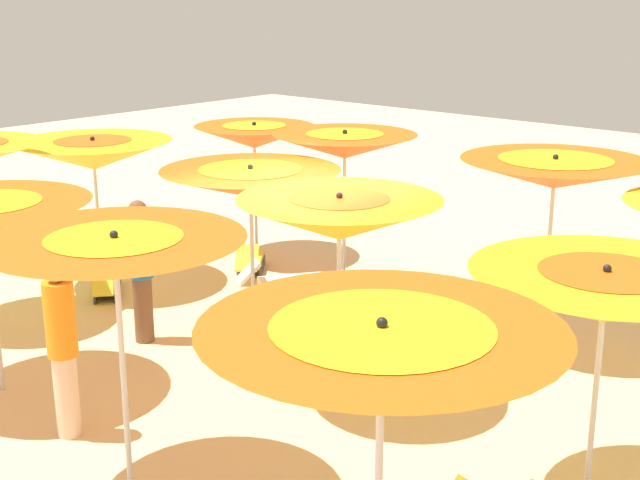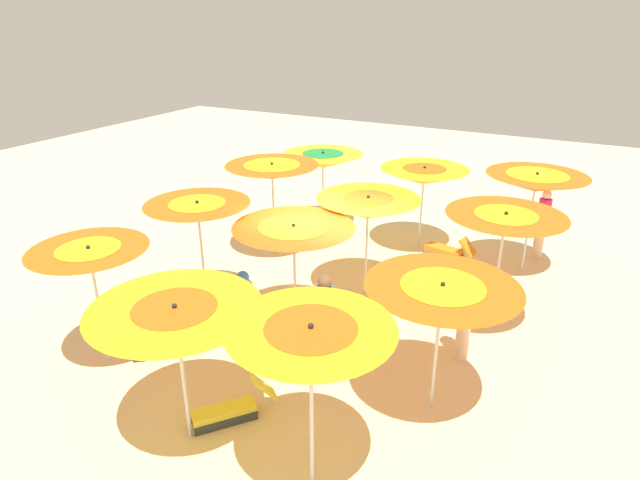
{
  "view_description": "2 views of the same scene",
  "coord_description": "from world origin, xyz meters",
  "px_view_note": "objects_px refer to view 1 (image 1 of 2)",
  "views": [
    {
      "loc": [
        6.66,
        -7.17,
        4.31
      ],
      "look_at": [
        -0.59,
        1.07,
        1.14
      ],
      "focal_mm": 49.44,
      "sensor_mm": 36.0,
      "label": 1
    },
    {
      "loc": [
        -8.62,
        -4.33,
        5.71
      ],
      "look_at": [
        0.48,
        0.43,
        1.3
      ],
      "focal_mm": 29.88,
      "sensor_mm": 36.0,
      "label": 2
    }
  ],
  "objects_px": {
    "beach_umbrella_1": "(554,173)",
    "beach_umbrella_7": "(93,155)",
    "beachgoer_2": "(141,268)",
    "beach_umbrella_9": "(115,256)",
    "lounger_2": "(250,260)",
    "lounger_3": "(106,282)",
    "beach_umbrella_3": "(254,136)",
    "beach_umbrella_2": "(345,146)",
    "beach_ball": "(415,301)",
    "beach_umbrella_8": "(381,357)",
    "beachgoer_1": "(62,344)",
    "beach_umbrella_5": "(339,218)",
    "beach_umbrella_6": "(251,183)",
    "beach_umbrella_4": "(605,296)",
    "lounger_0": "(286,281)"
  },
  "relations": [
    {
      "from": "beach_umbrella_5",
      "to": "beach_umbrella_9",
      "type": "distance_m",
      "value": 2.73
    },
    {
      "from": "beach_umbrella_8",
      "to": "beachgoer_1",
      "type": "height_order",
      "value": "beach_umbrella_8"
    },
    {
      "from": "beach_umbrella_1",
      "to": "beach_umbrella_7",
      "type": "height_order",
      "value": "beach_umbrella_1"
    },
    {
      "from": "beach_umbrella_6",
      "to": "beach_umbrella_8",
      "type": "bearing_deg",
      "value": -36.73
    },
    {
      "from": "beach_umbrella_3",
      "to": "beach_umbrella_7",
      "type": "relative_size",
      "value": 0.98
    },
    {
      "from": "beach_umbrella_6",
      "to": "lounger_0",
      "type": "bearing_deg",
      "value": 118.3
    },
    {
      "from": "beach_umbrella_1",
      "to": "beach_umbrella_4",
      "type": "bearing_deg",
      "value": -56.88
    },
    {
      "from": "beach_umbrella_3",
      "to": "beachgoer_1",
      "type": "bearing_deg",
      "value": -61.96
    },
    {
      "from": "beach_umbrella_7",
      "to": "lounger_3",
      "type": "xyz_separation_m",
      "value": [
        0.57,
        -0.32,
        -1.75
      ]
    },
    {
      "from": "beach_umbrella_3",
      "to": "beachgoer_1",
      "type": "height_order",
      "value": "beach_umbrella_3"
    },
    {
      "from": "beach_umbrella_9",
      "to": "lounger_0",
      "type": "distance_m",
      "value": 5.77
    },
    {
      "from": "beach_umbrella_1",
      "to": "beach_umbrella_9",
      "type": "relative_size",
      "value": 0.99
    },
    {
      "from": "lounger_0",
      "to": "beach_umbrella_5",
      "type": "bearing_deg",
      "value": -92.25
    },
    {
      "from": "beach_umbrella_6",
      "to": "lounger_3",
      "type": "height_order",
      "value": "beach_umbrella_6"
    },
    {
      "from": "beach_umbrella_7",
      "to": "beach_umbrella_9",
      "type": "relative_size",
      "value": 0.95
    },
    {
      "from": "beachgoer_1",
      "to": "beachgoer_2",
      "type": "distance_m",
      "value": 2.45
    },
    {
      "from": "beach_umbrella_4",
      "to": "beach_umbrella_3",
      "type": "bearing_deg",
      "value": 155.7
    },
    {
      "from": "beach_umbrella_2",
      "to": "beach_ball",
      "type": "bearing_deg",
      "value": -0.29
    },
    {
      "from": "beach_umbrella_1",
      "to": "lounger_0",
      "type": "relative_size",
      "value": 1.93
    },
    {
      "from": "beach_umbrella_8",
      "to": "beachgoer_2",
      "type": "xyz_separation_m",
      "value": [
        -5.58,
        2.44,
        -1.23
      ]
    },
    {
      "from": "beachgoer_2",
      "to": "beach_umbrella_9",
      "type": "bearing_deg",
      "value": -113.69
    },
    {
      "from": "beach_umbrella_3",
      "to": "beach_umbrella_4",
      "type": "distance_m",
      "value": 8.09
    },
    {
      "from": "beach_umbrella_2",
      "to": "beach_ball",
      "type": "xyz_separation_m",
      "value": [
        1.28,
        -0.01,
        -2.01
      ]
    },
    {
      "from": "beach_umbrella_4",
      "to": "beach_umbrella_8",
      "type": "height_order",
      "value": "beach_umbrella_8"
    },
    {
      "from": "beach_umbrella_5",
      "to": "beach_umbrella_9",
      "type": "relative_size",
      "value": 0.94
    },
    {
      "from": "beach_umbrella_4",
      "to": "beach_umbrella_5",
      "type": "relative_size",
      "value": 0.97
    },
    {
      "from": "beach_umbrella_2",
      "to": "lounger_3",
      "type": "height_order",
      "value": "beach_umbrella_2"
    },
    {
      "from": "lounger_2",
      "to": "lounger_3",
      "type": "relative_size",
      "value": 0.95
    },
    {
      "from": "lounger_0",
      "to": "lounger_2",
      "type": "height_order",
      "value": "lounger_2"
    },
    {
      "from": "lounger_0",
      "to": "beachgoer_1",
      "type": "bearing_deg",
      "value": -129.53
    },
    {
      "from": "beach_umbrella_8",
      "to": "beach_umbrella_7",
      "type": "bearing_deg",
      "value": 156.43
    },
    {
      "from": "beach_umbrella_7",
      "to": "lounger_0",
      "type": "bearing_deg",
      "value": 30.93
    },
    {
      "from": "lounger_0",
      "to": "lounger_2",
      "type": "xyz_separation_m",
      "value": [
        -1.07,
        0.33,
        0.01
      ]
    },
    {
      "from": "beach_umbrella_1",
      "to": "beach_ball",
      "type": "height_order",
      "value": "beach_umbrella_1"
    },
    {
      "from": "beach_umbrella_3",
      "to": "beach_umbrella_6",
      "type": "height_order",
      "value": "beach_umbrella_3"
    },
    {
      "from": "beach_umbrella_4",
      "to": "beach_ball",
      "type": "distance_m",
      "value": 5.15
    },
    {
      "from": "beach_umbrella_7",
      "to": "beachgoer_1",
      "type": "height_order",
      "value": "beach_umbrella_7"
    },
    {
      "from": "beach_umbrella_3",
      "to": "lounger_2",
      "type": "xyz_separation_m",
      "value": [
        0.59,
        -0.72,
        -1.79
      ]
    },
    {
      "from": "beach_umbrella_8",
      "to": "lounger_0",
      "type": "bearing_deg",
      "value": 138.04
    },
    {
      "from": "lounger_0",
      "to": "beach_ball",
      "type": "bearing_deg",
      "value": -36.65
    },
    {
      "from": "beach_umbrella_7",
      "to": "beachgoer_2",
      "type": "xyz_separation_m",
      "value": [
        2.34,
        -1.01,
        -0.99
      ]
    },
    {
      "from": "beach_umbrella_2",
      "to": "beach_umbrella_3",
      "type": "bearing_deg",
      "value": 169.47
    },
    {
      "from": "beach_umbrella_6",
      "to": "beachgoer_2",
      "type": "relative_size",
      "value": 1.22
    },
    {
      "from": "beach_umbrella_7",
      "to": "beach_umbrella_3",
      "type": "bearing_deg",
      "value": 72.86
    },
    {
      "from": "beach_umbrella_1",
      "to": "beachgoer_2",
      "type": "relative_size",
      "value": 1.3
    },
    {
      "from": "beach_umbrella_8",
      "to": "beachgoer_1",
      "type": "bearing_deg",
      "value": 174.17
    },
    {
      "from": "beach_umbrella_7",
      "to": "lounger_2",
      "type": "xyz_separation_m",
      "value": [
        1.37,
        1.79,
        -1.75
      ]
    },
    {
      "from": "beach_umbrella_7",
      "to": "lounger_2",
      "type": "distance_m",
      "value": 2.86
    },
    {
      "from": "beach_umbrella_3",
      "to": "lounger_3",
      "type": "distance_m",
      "value": 3.36
    },
    {
      "from": "beachgoer_2",
      "to": "beach_umbrella_7",
      "type": "bearing_deg",
      "value": 82.71
    }
  ]
}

